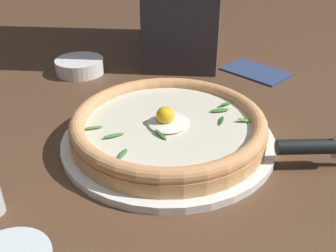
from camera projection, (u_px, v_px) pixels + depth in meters
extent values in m
cube|color=brown|center=(185.00, 153.00, 0.62)|extent=(2.40, 2.40, 0.03)
cylinder|color=white|center=(168.00, 140.00, 0.62)|extent=(0.33, 0.33, 0.01)
cylinder|color=tan|center=(168.00, 131.00, 0.61)|extent=(0.30, 0.30, 0.02)
torus|color=#E29A61|center=(168.00, 122.00, 0.60)|extent=(0.30, 0.30, 0.02)
cylinder|color=silver|center=(168.00, 124.00, 0.60)|extent=(0.26, 0.26, 0.00)
ellipsoid|color=white|center=(168.00, 122.00, 0.60)|extent=(0.07, 0.06, 0.01)
sphere|color=yellow|center=(165.00, 116.00, 0.59)|extent=(0.03, 0.03, 0.03)
ellipsoid|color=#3E7F2D|center=(220.00, 110.00, 0.63)|extent=(0.02, 0.03, 0.00)
ellipsoid|color=#295F1C|center=(161.00, 135.00, 0.57)|extent=(0.02, 0.03, 0.01)
ellipsoid|color=#528933|center=(93.00, 128.00, 0.58)|extent=(0.02, 0.03, 0.01)
ellipsoid|color=#3B7A34|center=(226.00, 104.00, 0.65)|extent=(0.03, 0.02, 0.01)
ellipsoid|color=#3B8446|center=(123.00, 154.00, 0.52)|extent=(0.03, 0.01, 0.00)
ellipsoid|color=#256B29|center=(221.00, 120.00, 0.60)|extent=(0.03, 0.01, 0.00)
ellipsoid|color=#417F3D|center=(114.00, 135.00, 0.56)|extent=(0.03, 0.03, 0.01)
ellipsoid|color=#589241|center=(245.00, 120.00, 0.60)|extent=(0.02, 0.03, 0.01)
cylinder|color=white|center=(80.00, 66.00, 0.87)|extent=(0.11, 0.11, 0.03)
cylinder|color=black|center=(309.00, 147.00, 0.55)|extent=(0.05, 0.09, 0.02)
cube|color=navy|center=(256.00, 71.00, 0.88)|extent=(0.15, 0.17, 0.01)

